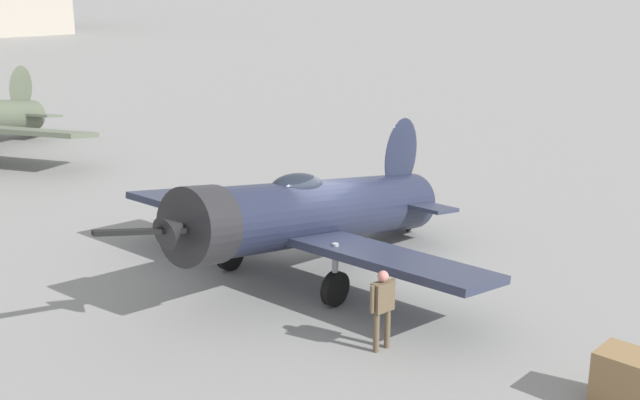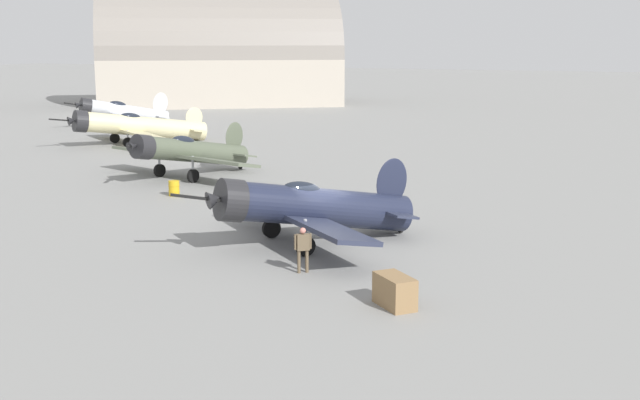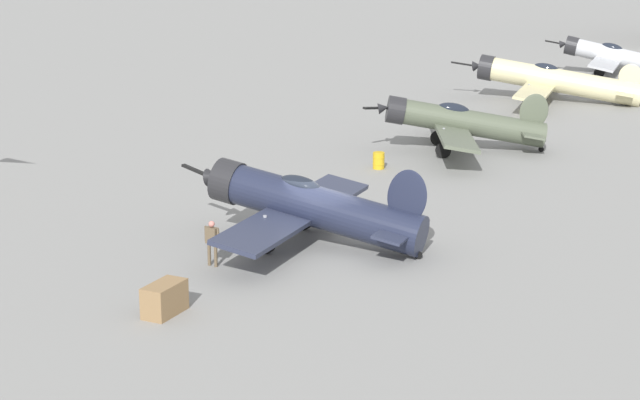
% 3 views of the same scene
% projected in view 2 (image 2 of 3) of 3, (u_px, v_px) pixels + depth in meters
% --- Properties ---
extents(ground_plane, '(400.00, 400.00, 0.00)m').
position_uv_depth(ground_plane, '(320.00, 242.00, 33.86)').
color(ground_plane, gray).
extents(airplane_foreground, '(8.80, 9.18, 3.42)m').
position_uv_depth(airplane_foreground, '(310.00, 207.00, 33.36)').
color(airplane_foreground, '#1E2338').
rests_on(airplane_foreground, ground_plane).
extents(airplane_mid_apron, '(9.75, 11.73, 3.22)m').
position_uv_depth(airplane_mid_apron, '(188.00, 152.00, 49.48)').
color(airplane_mid_apron, '#4C5442').
rests_on(airplane_mid_apron, ground_plane).
extents(airplane_far_line, '(11.17, 12.15, 3.05)m').
position_uv_depth(airplane_far_line, '(137.00, 126.00, 65.49)').
color(airplane_far_line, beige).
rests_on(airplane_far_line, ground_plane).
extents(airplane_outer_stand, '(9.05, 10.34, 3.31)m').
position_uv_depth(airplane_outer_stand, '(122.00, 111.00, 78.48)').
color(airplane_outer_stand, '#B7BABF').
rests_on(airplane_outer_stand, ground_plane).
extents(ground_crew_mechanic, '(0.47, 0.52, 1.67)m').
position_uv_depth(ground_crew_mechanic, '(303.00, 245.00, 29.27)').
color(ground_crew_mechanic, brown).
rests_on(ground_crew_mechanic, ground_plane).
extents(equipment_crate, '(1.63, 1.68, 1.01)m').
position_uv_depth(equipment_crate, '(395.00, 291.00, 25.62)').
color(equipment_crate, olive).
rests_on(equipment_crate, ground_plane).
extents(fuel_drum, '(0.61, 0.61, 0.83)m').
position_uv_depth(fuel_drum, '(174.00, 188.00, 43.91)').
color(fuel_drum, gold).
rests_on(fuel_drum, ground_plane).
extents(distant_hangar, '(31.74, 34.94, 17.90)m').
position_uv_depth(distant_hangar, '(218.00, 64.00, 106.99)').
color(distant_hangar, '#ADA393').
rests_on(distant_hangar, ground_plane).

